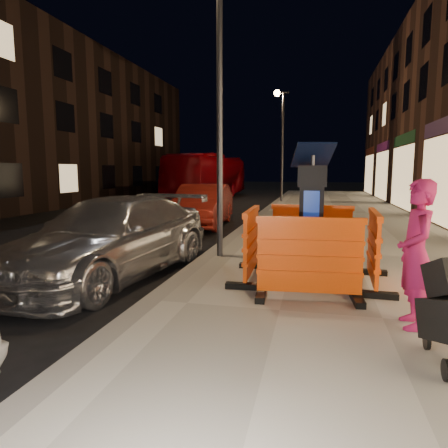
% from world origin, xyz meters
% --- Properties ---
extents(ground_plane, '(120.00, 120.00, 0.00)m').
position_xyz_m(ground_plane, '(0.00, 0.00, 0.00)').
color(ground_plane, black).
rests_on(ground_plane, ground).
extents(sidewalk, '(6.00, 60.00, 0.15)m').
position_xyz_m(sidewalk, '(3.00, 0.00, 0.07)').
color(sidewalk, gray).
rests_on(sidewalk, ground).
extents(kerb, '(0.30, 60.00, 0.15)m').
position_xyz_m(kerb, '(0.00, 0.00, 0.07)').
color(kerb, slate).
rests_on(kerb, ground).
extents(parking_kiosk, '(0.66, 0.66, 2.06)m').
position_xyz_m(parking_kiosk, '(2.11, 1.45, 1.18)').
color(parking_kiosk, black).
rests_on(parking_kiosk, sidewalk).
extents(barrier_front, '(1.52, 0.72, 1.15)m').
position_xyz_m(barrier_front, '(2.11, 0.50, 0.72)').
color(barrier_front, '#F84D0A').
rests_on(barrier_front, sidewalk).
extents(barrier_back, '(1.51, 0.70, 1.15)m').
position_xyz_m(barrier_back, '(2.11, 2.40, 0.72)').
color(barrier_back, '#F84D0A').
rests_on(barrier_back, sidewalk).
extents(barrier_kerbside, '(0.64, 1.49, 1.15)m').
position_xyz_m(barrier_kerbside, '(1.16, 1.45, 0.72)').
color(barrier_kerbside, '#F84D0A').
rests_on(barrier_kerbside, sidewalk).
extents(barrier_bldgside, '(0.67, 1.50, 1.15)m').
position_xyz_m(barrier_bldgside, '(3.06, 1.45, 0.72)').
color(barrier_bldgside, '#F84D0A').
rests_on(barrier_bldgside, sidewalk).
extents(car_silver, '(2.68, 5.15, 1.43)m').
position_xyz_m(car_silver, '(-1.42, 1.53, 0.00)').
color(car_silver, silver).
rests_on(car_silver, ground).
extents(car_red, '(1.85, 4.47, 1.44)m').
position_xyz_m(car_red, '(-1.61, 8.15, 0.00)').
color(car_red, maroon).
rests_on(car_red, ground).
extents(bus_doubledecker, '(3.12, 10.79, 2.97)m').
position_xyz_m(bus_doubledecker, '(-5.06, 21.67, 0.00)').
color(bus_doubledecker, maroon).
rests_on(bus_doubledecker, ground).
extents(man, '(0.42, 0.62, 1.68)m').
position_xyz_m(man, '(3.28, -0.18, 0.99)').
color(man, '#AD1852').
rests_on(man, sidewalk).
extents(street_lamp_mid, '(0.12, 0.12, 6.00)m').
position_xyz_m(street_lamp_mid, '(0.25, 3.00, 3.15)').
color(street_lamp_mid, '#3F3F44').
rests_on(street_lamp_mid, sidewalk).
extents(street_lamp_far, '(0.12, 0.12, 6.00)m').
position_xyz_m(street_lamp_far, '(0.25, 18.00, 3.15)').
color(street_lamp_far, '#3F3F44').
rests_on(street_lamp_far, sidewalk).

